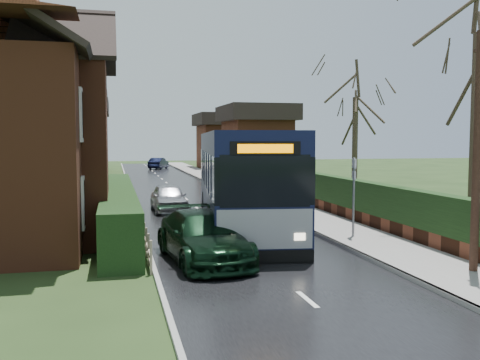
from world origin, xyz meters
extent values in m
plane|color=#2F461E|center=(0.00, 0.00, 0.00)|extent=(140.00, 140.00, 0.00)
cube|color=black|center=(0.00, 10.00, 0.01)|extent=(6.00, 100.00, 0.02)
cube|color=slate|center=(4.25, 10.00, 0.07)|extent=(2.50, 100.00, 0.14)
cube|color=gray|center=(3.05, 10.00, 0.07)|extent=(0.12, 100.00, 0.14)
cube|color=gray|center=(-3.05, 10.00, 0.05)|extent=(0.12, 100.00, 0.10)
cube|color=black|center=(-3.90, 5.00, 0.80)|extent=(1.20, 16.00, 1.60)
cube|color=brown|center=(5.80, 10.00, 0.30)|extent=(0.30, 50.00, 0.60)
cube|color=black|center=(5.80, 10.00, 1.20)|extent=(0.60, 50.00, 1.20)
cube|color=brown|center=(-5.50, 2.00, 3.00)|extent=(2.50, 4.00, 6.00)
cube|color=brown|center=(-8.00, 9.00, 9.20)|extent=(0.90, 1.40, 2.20)
cube|color=silver|center=(-4.95, 0.00, 1.60)|extent=(0.08, 1.20, 1.60)
cube|color=black|center=(-4.92, 0.00, 1.60)|extent=(0.03, 0.95, 1.35)
cube|color=silver|center=(-4.95, 0.00, 4.20)|extent=(0.08, 1.20, 1.60)
cube|color=black|center=(-4.92, 0.00, 4.20)|extent=(0.03, 0.95, 1.35)
cube|color=silver|center=(-4.95, 4.00, 1.60)|extent=(0.08, 1.20, 1.60)
cube|color=black|center=(-4.92, 4.00, 1.60)|extent=(0.03, 0.95, 1.35)
cube|color=silver|center=(-4.95, 4.00, 4.20)|extent=(0.08, 1.20, 1.60)
cube|color=black|center=(-4.92, 4.00, 4.20)|extent=(0.03, 0.95, 1.35)
cube|color=silver|center=(-4.95, 8.00, 1.60)|extent=(0.08, 1.20, 1.60)
cube|color=black|center=(-4.92, 8.00, 1.60)|extent=(0.03, 0.95, 1.35)
cube|color=silver|center=(-4.95, 8.00, 4.20)|extent=(0.08, 1.20, 1.60)
cube|color=black|center=(-4.92, 8.00, 4.20)|extent=(0.03, 0.95, 1.35)
cube|color=silver|center=(-4.95, 10.50, 1.60)|extent=(0.08, 1.20, 1.60)
cube|color=black|center=(-4.92, 10.50, 1.60)|extent=(0.03, 0.95, 1.35)
cube|color=silver|center=(-4.95, 10.50, 4.20)|extent=(0.08, 1.20, 1.60)
cube|color=black|center=(-4.92, 10.50, 4.20)|extent=(0.03, 0.95, 1.35)
cube|color=black|center=(0.80, 3.44, 1.03)|extent=(4.37, 12.54, 1.27)
cube|color=black|center=(0.80, 3.44, 2.33)|extent=(4.39, 12.54, 1.34)
cube|color=black|center=(0.80, 3.44, 3.37)|extent=(4.37, 12.54, 0.74)
cube|color=black|center=(0.80, 3.44, 0.20)|extent=(4.37, 12.54, 0.39)
cube|color=gray|center=(0.01, -2.60, 1.00)|extent=(2.67, 0.47, 1.12)
cube|color=black|center=(0.00, -2.63, 2.34)|extent=(2.50, 0.41, 1.45)
cube|color=black|center=(0.00, -2.63, 3.24)|extent=(1.95, 0.33, 0.39)
cube|color=#FF8C00|center=(0.00, -2.67, 3.24)|extent=(1.53, 0.24, 0.25)
cube|color=black|center=(0.01, -2.61, 0.25)|extent=(2.73, 0.49, 0.33)
cube|color=#FFF2CC|center=(-0.97, -2.53, 0.78)|extent=(0.32, 0.09, 0.20)
cube|color=#FFF2CC|center=(0.97, -2.78, 0.78)|extent=(0.32, 0.09, 0.20)
cylinder|color=black|center=(-0.96, -0.29, 0.54)|extent=(0.45, 1.10, 1.07)
cylinder|color=black|center=(1.54, -0.62, 0.54)|extent=(0.45, 1.10, 1.07)
cylinder|color=black|center=(0.06, 7.50, 0.54)|extent=(0.45, 1.10, 1.07)
cylinder|color=black|center=(2.56, 7.17, 0.54)|extent=(0.45, 1.10, 1.07)
imported|color=silver|center=(-1.50, 9.03, 0.66)|extent=(1.65, 3.93, 1.33)
imported|color=black|center=(-1.60, -1.78, 0.71)|extent=(2.51, 5.07, 1.42)
imported|color=black|center=(0.99, 45.78, 0.66)|extent=(2.74, 4.24, 1.32)
cylinder|color=slate|center=(4.00, 0.22, 1.43)|extent=(0.08, 0.08, 2.86)
cube|color=silver|center=(4.00, 0.22, 2.66)|extent=(0.16, 0.43, 0.33)
cube|color=silver|center=(4.00, 0.22, 2.25)|extent=(0.14, 0.39, 0.29)
cylinder|color=black|center=(4.87, -5.00, 3.09)|extent=(0.21, 0.21, 6.18)
cylinder|color=#3A2D22|center=(9.00, 0.60, 3.69)|extent=(0.35, 0.35, 7.38)
cylinder|color=#362C20|center=(9.00, 10.71, 2.90)|extent=(0.31, 0.31, 5.80)
camera|label=1|loc=(-4.03, -16.71, 3.50)|focal=40.00mm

